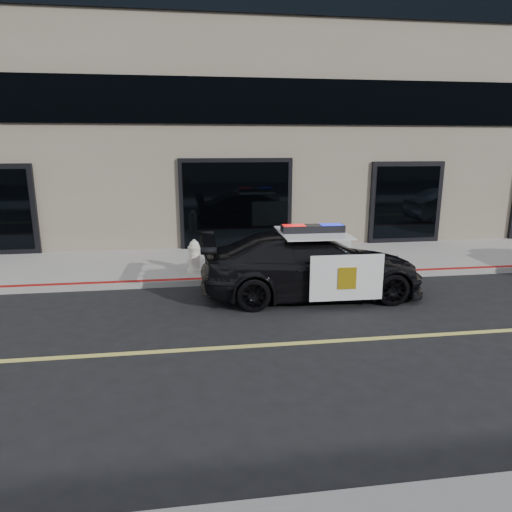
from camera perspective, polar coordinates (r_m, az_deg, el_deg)
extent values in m
plane|color=black|center=(8.02, 9.98, -10.43)|extent=(120.00, 120.00, 0.00)
cube|color=gray|center=(12.81, 2.80, -0.67)|extent=(60.00, 3.50, 0.15)
cube|color=#756856|center=(17.81, -0.41, 22.57)|extent=(60.00, 7.00, 12.00)
imported|color=black|center=(10.05, 6.96, -1.08)|extent=(2.15, 4.92, 1.41)
cube|color=white|center=(9.25, 11.27, -2.70)|extent=(1.50, 0.06, 0.94)
cube|color=white|center=(11.12, 8.06, 0.19)|extent=(1.50, 0.06, 0.94)
cube|color=white|center=(9.89, 7.08, 2.93)|extent=(1.44, 1.71, 0.02)
cube|color=gold|center=(9.22, 11.33, -2.75)|extent=(0.38, 0.02, 0.45)
cube|color=black|center=(9.88, 7.09, 3.40)|extent=(1.35, 0.38, 0.16)
cube|color=red|center=(9.78, 4.76, 3.42)|extent=(0.47, 0.31, 0.15)
cube|color=#0C19CC|center=(9.98, 9.38, 3.49)|extent=(0.47, 0.31, 0.15)
cylinder|color=beige|center=(11.56, -7.64, -1.77)|extent=(0.37, 0.37, 0.08)
cylinder|color=beige|center=(11.48, -7.68, -0.32)|extent=(0.27, 0.27, 0.52)
cylinder|color=beige|center=(11.41, -7.73, 1.05)|extent=(0.32, 0.32, 0.06)
sphere|color=beige|center=(11.40, -7.74, 1.35)|extent=(0.24, 0.24, 0.24)
cylinder|color=beige|center=(11.38, -7.75, 1.86)|extent=(0.07, 0.07, 0.07)
cylinder|color=beige|center=(11.63, -7.70, 0.24)|extent=(0.14, 0.12, 0.14)
cylinder|color=beige|center=(11.29, -7.68, -0.18)|extent=(0.14, 0.12, 0.14)
cylinder|color=beige|center=(11.28, -7.67, -0.57)|extent=(0.18, 0.15, 0.18)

